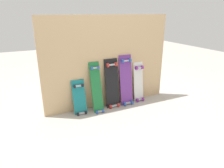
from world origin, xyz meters
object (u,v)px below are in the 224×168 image
Objects in this scene: skateboard_black at (112,85)px; skateboard_teal at (80,99)px; skateboard_purple at (126,82)px; skateboard_white at (139,84)px; skateboard_green at (97,90)px.

skateboard_teal is at bearing -179.15° from skateboard_black.
skateboard_black is (0.56, 0.01, 0.14)m from skateboard_teal.
skateboard_white is (0.26, 0.02, -0.07)m from skateboard_purple.
skateboard_teal is 0.70× the size of skateboard_green.
skateboard_white is at bearing 3.86° from skateboard_green.
skateboard_teal is 1.08m from skateboard_white.
skateboard_white reaches higher than skateboard_teal.
skateboard_white is (0.80, 0.05, -0.04)m from skateboard_green.
skateboard_teal is 0.57m from skateboard_black.
skateboard_black is 0.26m from skateboard_purple.
skateboard_teal is 0.69× the size of skateboard_black.
skateboard_teal is 0.66× the size of skateboard_purple.
skateboard_green is (0.27, -0.03, 0.12)m from skateboard_teal.
skateboard_green reaches higher than skateboard_teal.
skateboard_black is at bearing -178.46° from skateboard_white.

